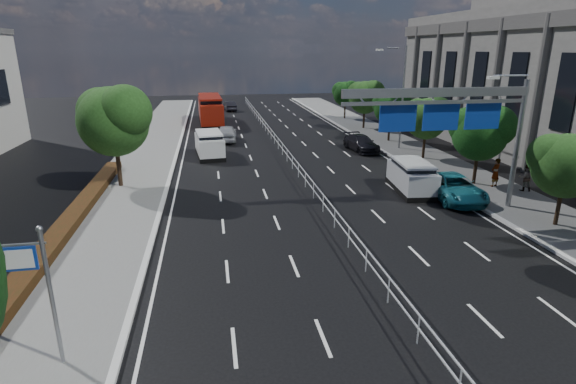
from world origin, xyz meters
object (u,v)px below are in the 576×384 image
object	(u,v)px
near_car_silver	(227,133)
pedestrian_b	(525,178)
pedestrian_a	(495,172)
toilet_sign	(29,275)
near_car_dark	(230,106)
white_minivan	(209,144)
red_bus	(210,109)
silver_minivan	(412,177)
parked_car_teal	(454,187)
parked_car_dark	(361,143)
overhead_gantry	(456,111)

from	to	relation	value
near_car_silver	pedestrian_b	xyz separation A→B (m)	(17.86, -20.12, 0.19)
pedestrian_a	pedestrian_b	world-z (taller)	pedestrian_a
toilet_sign	near_car_dark	world-z (taller)	toilet_sign
white_minivan	red_bus	xyz separation A→B (m)	(0.22, 18.09, 0.70)
near_car_silver	pedestrian_b	world-z (taller)	pedestrian_b
toilet_sign	red_bus	world-z (taller)	toilet_sign
toilet_sign	silver_minivan	world-z (taller)	toilet_sign
white_minivan	parked_car_teal	bearing A→B (deg)	-49.94
toilet_sign	parked_car_teal	distance (m)	22.80
red_bus	pedestrian_a	xyz separation A→B (m)	(18.05, -30.53, -0.66)
toilet_sign	pedestrian_b	world-z (taller)	toilet_sign
pedestrian_a	pedestrian_b	bearing A→B (deg)	115.84
near_car_silver	near_car_dark	size ratio (longest dim) A/B	1.14
near_car_silver	near_car_dark	world-z (taller)	near_car_silver
silver_minivan	parked_car_dark	world-z (taller)	silver_minivan
parked_car_teal	pedestrian_b	xyz separation A→B (m)	(5.10, 0.43, 0.25)
near_car_silver	parked_car_teal	distance (m)	24.19
near_car_silver	red_bus	bearing A→B (deg)	-78.33
red_bus	parked_car_teal	world-z (taller)	red_bus
near_car_silver	parked_car_teal	xyz separation A→B (m)	(12.76, -20.55, -0.05)
toilet_sign	parked_car_dark	bearing A→B (deg)	55.12
parked_car_teal	parked_car_dark	size ratio (longest dim) A/B	1.14
white_minivan	near_car_silver	distance (m)	6.70
silver_minivan	pedestrian_b	xyz separation A→B (m)	(6.90, -1.55, 0.04)
toilet_sign	near_car_silver	world-z (taller)	toilet_sign
near_car_silver	pedestrian_a	xyz separation A→B (m)	(16.57, -18.93, 0.27)
white_minivan	pedestrian_a	size ratio (longest dim) A/B	2.69
overhead_gantry	pedestrian_b	world-z (taller)	overhead_gantry
near_car_dark	pedestrian_a	bearing A→B (deg)	103.20
pedestrian_b	white_minivan	bearing A→B (deg)	-17.83
near_car_silver	overhead_gantry	bearing A→B (deg)	120.88
toilet_sign	near_car_silver	bearing A→B (deg)	78.73
near_car_silver	white_minivan	bearing A→B (deg)	79.79
red_bus	parked_car_dark	bearing A→B (deg)	-56.16
near_car_silver	pedestrian_a	size ratio (longest dim) A/B	2.52
overhead_gantry	pedestrian_a	world-z (taller)	overhead_gantry
red_bus	near_car_silver	size ratio (longest dim) A/B	2.38
near_car_dark	white_minivan	bearing A→B (deg)	77.34
overhead_gantry	pedestrian_a	size ratio (longest dim) A/B	5.48
pedestrian_a	parked_car_dark	bearing A→B (deg)	-90.00
silver_minivan	overhead_gantry	bearing A→B (deg)	-80.63
white_minivan	near_car_dark	size ratio (longest dim) A/B	1.22
parked_car_dark	pedestrian_b	world-z (taller)	pedestrian_b
parked_car_dark	pedestrian_a	size ratio (longest dim) A/B	2.53
toilet_sign	parked_car_dark	size ratio (longest dim) A/B	0.92
overhead_gantry	red_bus	distance (m)	36.60
near_car_silver	pedestrian_b	size ratio (longest dim) A/B	2.75
toilet_sign	silver_minivan	xyz separation A→B (m)	(17.45, 14.00, -1.99)
overhead_gantry	red_bus	world-z (taller)	overhead_gantry
overhead_gantry	near_car_dark	distance (m)	46.86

